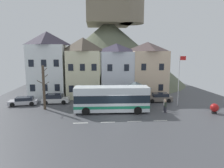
{
  "coord_description": "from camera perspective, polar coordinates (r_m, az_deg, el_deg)",
  "views": [
    {
      "loc": [
        -2.85,
        -22.95,
        7.5
      ],
      "look_at": [
        -0.43,
        4.92,
        3.24
      ],
      "focal_mm": 31.65,
      "sensor_mm": 36.0,
      "label": 1
    }
  ],
  "objects": [
    {
      "name": "townhouse_01",
      "position": [
        34.71,
        -8.26,
        4.68
      ],
      "size": [
        5.55,
        5.32,
        10.28
      ],
      "color": "beige",
      "rests_on": "ground_plane"
    },
    {
      "name": "harbour_buoy",
      "position": [
        28.33,
        27.48,
        -6.16
      ],
      "size": [
        1.05,
        1.05,
        1.3
      ],
      "color": "black",
      "rests_on": "ground_plane"
    },
    {
      "name": "pedestrian_00",
      "position": [
        28.15,
        9.35,
        -5.16
      ],
      "size": [
        0.32,
        0.33,
        1.48
      ],
      "color": "#2D2D38",
      "rests_on": "ground_plane"
    },
    {
      "name": "parked_car_01",
      "position": [
        32.09,
        -24.15,
        -4.52
      ],
      "size": [
        4.15,
        2.25,
        1.2
      ],
      "rotation": [
        0.0,
        0.0,
        3.26
      ],
      "color": "silver",
      "rests_on": "ground_plane"
    },
    {
      "name": "public_bench",
      "position": [
        31.91,
        8.37,
        -4.16
      ],
      "size": [
        1.53,
        0.48,
        0.87
      ],
      "color": "#473828",
      "rests_on": "ground_plane"
    },
    {
      "name": "ground_plane",
      "position": [
        24.32,
        2.04,
        -9.37
      ],
      "size": [
        40.0,
        60.0,
        0.07
      ],
      "color": "#484A4F"
    },
    {
      "name": "pedestrian_01",
      "position": [
        27.3,
        15.0,
        -5.61
      ],
      "size": [
        0.32,
        0.32,
        1.62
      ],
      "color": "#2D2D38",
      "rests_on": "ground_plane"
    },
    {
      "name": "parked_car_02",
      "position": [
        31.56,
        -16.07,
        -4.14
      ],
      "size": [
        4.02,
        1.89,
        1.42
      ],
      "rotation": [
        0.0,
        0.0,
        -0.0
      ],
      "color": "silver",
      "rests_on": "ground_plane"
    },
    {
      "name": "pedestrian_02",
      "position": [
        26.51,
        15.16,
        -6.16
      ],
      "size": [
        0.34,
        0.3,
        1.57
      ],
      "color": "#2D2D38",
      "rests_on": "ground_plane"
    },
    {
      "name": "townhouse_02",
      "position": [
        35.12,
        1.26,
        4.03
      ],
      "size": [
        5.49,
        5.76,
        9.32
      ],
      "color": "silver",
      "rests_on": "ground_plane"
    },
    {
      "name": "flagpole",
      "position": [
        30.08,
        18.89,
        1.9
      ],
      "size": [
        0.95,
        0.1,
        7.26
      ],
      "color": "silver",
      "rests_on": "ground_plane"
    },
    {
      "name": "transit_bus",
      "position": [
        25.62,
        -0.12,
        -4.44
      ],
      "size": [
        9.64,
        2.98,
        3.35
      ],
      "rotation": [
        0.0,
        0.0,
        -0.03
      ],
      "color": "white",
      "rests_on": "ground_plane"
    },
    {
      "name": "parked_car_00",
      "position": [
        32.24,
        13.48,
        -3.81
      ],
      "size": [
        3.98,
        1.95,
        1.36
      ],
      "rotation": [
        0.0,
        0.0,
        3.13
      ],
      "color": "slate",
      "rests_on": "ground_plane"
    },
    {
      "name": "bus_shelter",
      "position": [
        29.18,
        6.75,
        -0.4
      ],
      "size": [
        3.6,
        3.6,
        3.5
      ],
      "color": "#473D33",
      "rests_on": "ground_plane"
    },
    {
      "name": "bare_tree_00",
      "position": [
        28.13,
        -19.1,
        -0.9
      ],
      "size": [
        1.33,
        1.66,
        5.98
      ],
      "color": "brown",
      "rests_on": "ground_plane"
    },
    {
      "name": "hilltop_castle",
      "position": [
        52.2,
        -0.89,
        9.73
      ],
      "size": [
        38.79,
        38.79,
        25.06
      ],
      "color": "#5A614B",
      "rests_on": "ground_plane"
    },
    {
      "name": "townhouse_00",
      "position": [
        35.66,
        -18.01,
        5.23
      ],
      "size": [
        5.78,
        5.57,
        11.24
      ],
      "color": "white",
      "rests_on": "ground_plane"
    },
    {
      "name": "townhouse_03",
      "position": [
        36.73,
        10.12,
        4.35
      ],
      "size": [
        6.02,
        6.91,
        9.64
      ],
      "color": "beige",
      "rests_on": "ground_plane"
    }
  ]
}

